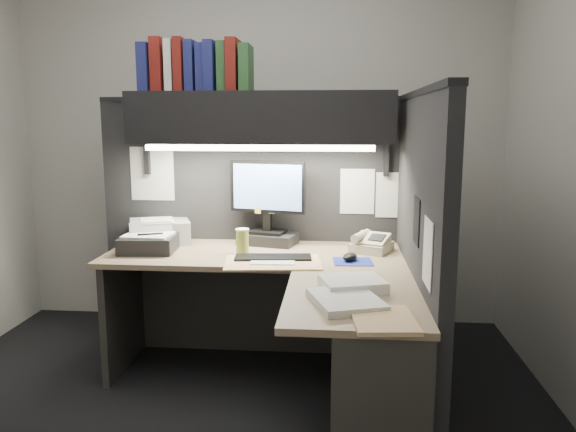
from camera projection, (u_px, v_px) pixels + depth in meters
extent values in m
plane|color=black|center=(220.00, 418.00, 2.83)|extent=(3.50, 3.50, 0.00)
cube|color=#B8B6AF|center=(258.00, 139.00, 4.08)|extent=(3.50, 0.04, 2.70)
cube|color=#B8B6AF|center=(54.00, 188.00, 1.13)|extent=(3.50, 0.04, 2.70)
cube|color=black|center=(252.00, 228.00, 3.61)|extent=(1.90, 0.06, 1.60)
cube|color=black|center=(418.00, 260.00, 2.79)|extent=(0.06, 1.50, 1.60)
cube|color=#9A8862|center=(254.00, 255.00, 3.25)|extent=(1.70, 0.68, 0.03)
cube|color=#9A8862|center=(353.00, 298.00, 2.46)|extent=(0.60, 0.85, 0.03)
cube|color=#2E2C29|center=(261.00, 299.00, 3.61)|extent=(1.61, 0.02, 0.70)
cube|color=#2E2C29|center=(123.00, 311.00, 3.38)|extent=(0.04, 0.61, 0.70)
cube|color=#2E2C29|center=(378.00, 402.00, 2.29)|extent=(0.38, 0.40, 0.70)
cube|color=black|center=(262.00, 118.00, 3.31)|extent=(1.55, 0.34, 0.30)
cylinder|color=white|center=(259.00, 148.00, 3.20)|extent=(1.32, 0.04, 0.04)
cube|color=black|center=(268.00, 239.00, 3.47)|extent=(0.38, 0.28, 0.07)
cube|color=black|center=(268.00, 221.00, 3.45)|extent=(0.06, 0.05, 0.11)
cube|color=black|center=(267.00, 187.00, 3.41)|extent=(0.47, 0.14, 0.31)
cube|color=#6E9CF1|center=(267.00, 187.00, 3.39)|extent=(0.43, 0.11, 0.28)
cube|color=black|center=(273.00, 258.00, 3.08)|extent=(0.43, 0.18, 0.02)
cube|color=navy|center=(353.00, 262.00, 3.03)|extent=(0.22, 0.20, 0.00)
ellipsoid|color=black|center=(350.00, 257.00, 3.04)|extent=(0.11, 0.13, 0.04)
cube|color=#C3BB96|center=(372.00, 244.00, 3.27)|extent=(0.28, 0.28, 0.08)
cylinder|color=#AFAE46|center=(242.00, 242.00, 3.21)|extent=(0.08, 0.08, 0.13)
cube|color=#999C9E|center=(160.00, 231.00, 3.50)|extent=(0.44, 0.41, 0.14)
cube|color=black|center=(148.00, 244.00, 3.26)|extent=(0.32, 0.28, 0.09)
cube|color=tan|center=(273.00, 262.00, 3.00)|extent=(0.55, 0.39, 0.01)
cube|color=white|center=(352.00, 284.00, 2.53)|extent=(0.32, 0.29, 0.05)
cube|color=white|center=(346.00, 300.00, 2.33)|extent=(0.35, 0.39, 0.03)
cube|color=tan|center=(384.00, 320.00, 2.12)|extent=(0.26, 0.32, 0.02)
cube|color=navy|center=(148.00, 68.00, 3.31)|extent=(0.06, 0.22, 0.28)
cube|color=maroon|center=(160.00, 66.00, 3.31)|extent=(0.07, 0.22, 0.31)
cube|color=silver|center=(173.00, 67.00, 3.31)|extent=(0.04, 0.22, 0.29)
cube|color=maroon|center=(182.00, 66.00, 3.29)|extent=(0.05, 0.22, 0.31)
cube|color=navy|center=(193.00, 67.00, 3.31)|extent=(0.05, 0.22, 0.29)
cube|color=navy|center=(203.00, 69.00, 3.30)|extent=(0.05, 0.22, 0.27)
cube|color=navy|center=(212.00, 67.00, 3.28)|extent=(0.06, 0.22, 0.29)
cube|color=#29522A|center=(224.00, 68.00, 3.29)|extent=(0.05, 0.22, 0.28)
cube|color=maroon|center=(234.00, 66.00, 3.26)|extent=(0.06, 0.22, 0.30)
cube|color=#29522A|center=(246.00, 69.00, 3.26)|extent=(0.06, 0.22, 0.27)
cube|color=white|center=(357.00, 191.00, 3.48)|extent=(0.21, 0.00, 0.28)
cube|color=white|center=(393.00, 195.00, 3.46)|extent=(0.21, 0.00, 0.28)
cube|color=white|center=(152.00, 174.00, 3.57)|extent=(0.28, 0.00, 0.34)
cube|color=black|center=(416.00, 221.00, 2.62)|extent=(0.00, 0.18, 0.22)
cube|color=white|center=(428.00, 253.00, 2.29)|extent=(0.00, 0.21, 0.28)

